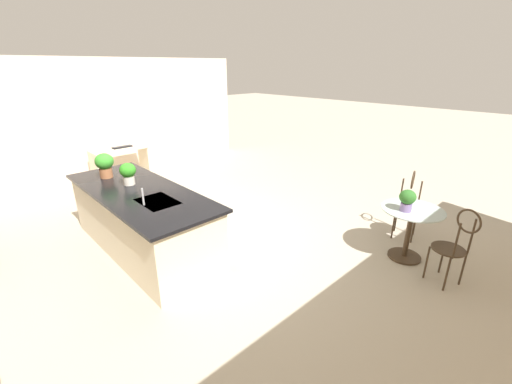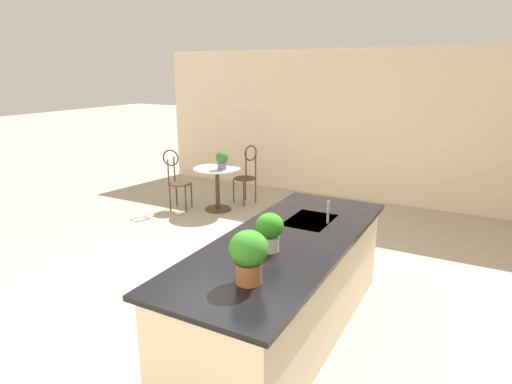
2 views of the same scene
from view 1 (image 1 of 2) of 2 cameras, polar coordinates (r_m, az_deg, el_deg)
name	(u,v)px [view 1 (image 1 of 2)]	position (r m, az deg, el deg)	size (l,w,h in m)	color
ground_plane	(205,236)	(5.31, -8.77, -7.55)	(40.00, 40.00, 0.00)	#B2A893
wall_right	(94,119)	(8.62, -26.21, 11.21)	(0.12, 7.80, 2.70)	beige
kitchen_island	(142,220)	(4.97, -19.11, -4.59)	(2.80, 1.06, 0.92)	beige
bistro_table	(409,229)	(4.96, 25.00, -5.79)	(0.80, 0.80, 0.74)	#3D2D1E
chair_near_window	(455,243)	(4.55, 31.19, -7.58)	(0.52, 0.48, 1.04)	#3D2D1E
chair_by_island	(409,202)	(5.54, 24.92, -1.55)	(0.47, 0.52, 1.04)	#3D2D1E
sink_faucet	(143,197)	(4.23, -19.00, -0.80)	(0.02, 0.02, 0.22)	#B2B5BA
writing_desk	(120,158)	(8.29, -22.52, 5.44)	(0.60, 1.20, 0.74)	beige
keyboard	(122,147)	(8.28, -22.17, 7.25)	(0.16, 0.44, 0.03)	black
potted_plant_on_table	(407,199)	(4.68, 24.75, -1.13)	(0.21, 0.21, 0.29)	#7A669E
potted_plant_counter_far	(105,164)	(5.47, -24.76, 4.46)	(0.27, 0.27, 0.38)	#9E603D
potted_plant_counter_near	(128,172)	(5.02, -21.30, 3.18)	(0.23, 0.23, 0.32)	beige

